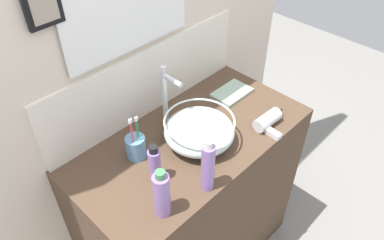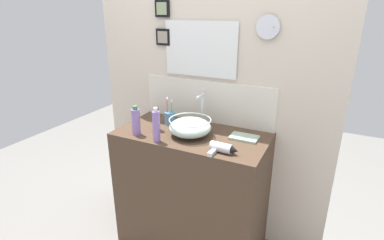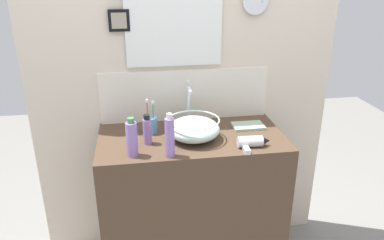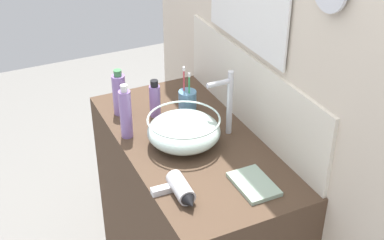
# 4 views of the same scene
# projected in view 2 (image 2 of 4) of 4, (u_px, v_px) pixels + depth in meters

# --- Properties ---
(ground_plane) EXTENTS (6.00, 6.00, 0.00)m
(ground_plane) POSITION_uv_depth(u_px,v_px,m) (192.00, 239.00, 2.42)
(ground_plane) COLOR gray
(vanity_counter) EXTENTS (1.06, 0.54, 0.93)m
(vanity_counter) POSITION_uv_depth(u_px,v_px,m) (192.00, 190.00, 2.26)
(vanity_counter) COLOR #4C3828
(vanity_counter) RESTS_ON ground
(back_panel) EXTENTS (1.88, 0.10, 2.42)m
(back_panel) POSITION_uv_depth(u_px,v_px,m) (209.00, 84.00, 2.24)
(back_panel) COLOR beige
(back_panel) RESTS_ON ground
(glass_bowl_sink) EXTENTS (0.29, 0.29, 0.12)m
(glass_bowl_sink) POSITION_uv_depth(u_px,v_px,m) (190.00, 127.00, 2.04)
(glass_bowl_sink) COLOR silver
(glass_bowl_sink) RESTS_ON vanity_counter
(faucet) EXTENTS (0.02, 0.11, 0.28)m
(faucet) POSITION_uv_depth(u_px,v_px,m) (202.00, 106.00, 2.16)
(faucet) COLOR silver
(faucet) RESTS_ON vanity_counter
(hair_drier) EXTENTS (0.18, 0.13, 0.06)m
(hair_drier) POSITION_uv_depth(u_px,v_px,m) (223.00, 148.00, 1.80)
(hair_drier) COLOR silver
(hair_drier) RESTS_ON vanity_counter
(toothbrush_cup) EXTENTS (0.08, 0.08, 0.21)m
(toothbrush_cup) POSITION_uv_depth(u_px,v_px,m) (170.00, 118.00, 2.24)
(toothbrush_cup) COLOR #598CB2
(toothbrush_cup) RESTS_ON vanity_counter
(soap_dispenser) EXTENTS (0.06, 0.06, 0.21)m
(soap_dispenser) POSITION_uv_depth(u_px,v_px,m) (136.00, 121.00, 2.04)
(soap_dispenser) COLOR #8C6BB2
(soap_dispenser) RESTS_ON vanity_counter
(spray_bottle) EXTENTS (0.05, 0.05, 0.23)m
(spray_bottle) POSITION_uv_depth(u_px,v_px,m) (156.00, 126.00, 1.93)
(spray_bottle) COLOR #8C6BB2
(spray_bottle) RESTS_ON vanity_counter
(shampoo_bottle) EXTENTS (0.05, 0.05, 0.17)m
(shampoo_bottle) POSITION_uv_depth(u_px,v_px,m) (157.00, 120.00, 2.12)
(shampoo_bottle) COLOR #8C6BB2
(shampoo_bottle) RESTS_ON vanity_counter
(hand_towel) EXTENTS (0.19, 0.12, 0.02)m
(hand_towel) POSITION_uv_depth(u_px,v_px,m) (244.00, 138.00, 2.01)
(hand_towel) COLOR #99B29E
(hand_towel) RESTS_ON vanity_counter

